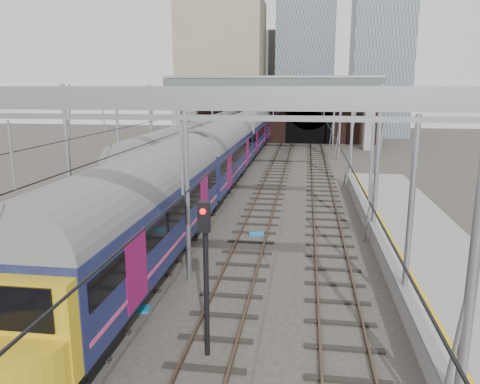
# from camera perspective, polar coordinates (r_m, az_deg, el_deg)

# --- Properties ---
(ground) EXTENTS (160.00, 160.00, 0.00)m
(ground) POSITION_cam_1_polar(r_m,az_deg,el_deg) (18.20, -7.78, -12.93)
(ground) COLOR #38332D
(ground) RESTS_ON ground
(platform_right) EXTENTS (4.32, 47.00, 1.12)m
(platform_right) POSITION_cam_1_polar(r_m,az_deg,el_deg) (16.93, 27.07, -14.26)
(platform_right) COLOR gray
(platform_right) RESTS_ON ground
(tracks) EXTENTS (14.40, 80.00, 0.22)m
(tracks) POSITION_cam_1_polar(r_m,az_deg,el_deg) (32.07, -0.53, -1.42)
(tracks) COLOR #4C3828
(tracks) RESTS_ON ground
(overhead_line) EXTENTS (16.80, 80.00, 8.00)m
(overhead_line) POSITION_cam_1_polar(r_m,az_deg,el_deg) (37.55, 0.95, 10.74)
(overhead_line) COLOR gray
(overhead_line) RESTS_ON ground
(retaining_wall) EXTENTS (28.00, 2.75, 9.00)m
(retaining_wall) POSITION_cam_1_polar(r_m,az_deg,el_deg) (67.86, 5.37, 9.66)
(retaining_wall) COLOR #311B16
(retaining_wall) RESTS_ON ground
(overbridge) EXTENTS (28.00, 3.00, 9.25)m
(overbridge) POSITION_cam_1_polar(r_m,az_deg,el_deg) (61.94, 3.83, 12.13)
(overbridge) COLOR gray
(overbridge) RESTS_ON ground
(city_skyline) EXTENTS (37.50, 27.50, 60.00)m
(city_skyline) POSITION_cam_1_polar(r_m,az_deg,el_deg) (86.75, 7.12, 18.71)
(city_skyline) COLOR tan
(city_skyline) RESTS_ON ground
(train_main) EXTENTS (3.10, 71.70, 5.24)m
(train_main) POSITION_cam_1_polar(r_m,az_deg,el_deg) (45.59, -0.39, 6.18)
(train_main) COLOR black
(train_main) RESTS_ON ground
(train_second) EXTENTS (2.72, 62.96, 4.71)m
(train_second) POSITION_cam_1_polar(r_m,az_deg,el_deg) (57.74, -2.64, 7.31)
(train_second) COLOR black
(train_second) RESTS_ON ground
(signal_near_centre) EXTENTS (0.35, 0.46, 4.76)m
(signal_near_centre) POSITION_cam_1_polar(r_m,az_deg,el_deg) (13.47, -4.24, -8.34)
(signal_near_centre) COLOR black
(signal_near_centre) RESTS_ON ground
(relay_cabinet) EXTENTS (0.63, 0.54, 1.14)m
(relay_cabinet) POSITION_cam_1_polar(r_m,az_deg,el_deg) (22.79, -23.77, -7.03)
(relay_cabinet) COLOR silver
(relay_cabinet) RESTS_ON ground
(equip_cover_a) EXTENTS (0.86, 0.67, 0.09)m
(equip_cover_a) POSITION_cam_1_polar(r_m,az_deg,el_deg) (17.68, -12.28, -13.76)
(equip_cover_a) COLOR #186FB8
(equip_cover_a) RESTS_ON ground
(equip_cover_b) EXTENTS (0.92, 0.75, 0.10)m
(equip_cover_b) POSITION_cam_1_polar(r_m,az_deg,el_deg) (24.34, -7.56, -6.09)
(equip_cover_b) COLOR #186FB8
(equip_cover_b) RESTS_ON ground
(equip_cover_c) EXTENTS (0.90, 0.71, 0.09)m
(equip_cover_c) POSITION_cam_1_polar(r_m,az_deg,el_deg) (25.46, 2.04, -5.14)
(equip_cover_c) COLOR #186FB8
(equip_cover_c) RESTS_ON ground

